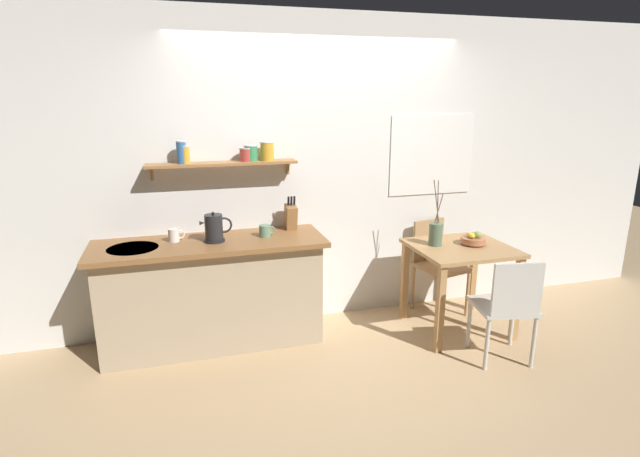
% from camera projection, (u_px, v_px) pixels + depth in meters
% --- Properties ---
extents(ground_plane, '(14.00, 14.00, 0.00)m').
position_uv_depth(ground_plane, '(340.00, 344.00, 4.16)').
color(ground_plane, tan).
extents(back_wall, '(6.80, 0.11, 2.70)m').
position_uv_depth(back_wall, '(340.00, 172.00, 4.46)').
color(back_wall, white).
rests_on(back_wall, ground_plane).
extents(kitchen_counter, '(1.83, 0.63, 0.90)m').
position_uv_depth(kitchen_counter, '(212.00, 292.00, 4.07)').
color(kitchen_counter, tan).
rests_on(kitchen_counter, ground_plane).
extents(wall_shelf, '(1.20, 0.20, 0.31)m').
position_uv_depth(wall_shelf, '(230.00, 158.00, 4.00)').
color(wall_shelf, '#9E6B3D').
extents(dining_table, '(0.82, 0.75, 0.77)m').
position_uv_depth(dining_table, '(460.00, 262.00, 4.28)').
color(dining_table, tan).
rests_on(dining_table, ground_plane).
extents(dining_chair_near, '(0.50, 0.48, 0.86)m').
position_uv_depth(dining_chair_near, '(508.00, 304.00, 3.77)').
color(dining_chair_near, silver).
rests_on(dining_chair_near, ground_plane).
extents(dining_chair_far, '(0.49, 0.52, 0.88)m').
position_uv_depth(dining_chair_far, '(436.00, 261.00, 4.71)').
color(dining_chair_far, tan).
rests_on(dining_chair_far, ground_plane).
extents(fruit_bowl, '(0.21, 0.21, 0.12)m').
position_uv_depth(fruit_bowl, '(473.00, 239.00, 4.28)').
color(fruit_bowl, '#BC704C').
rests_on(fruit_bowl, dining_table).
extents(twig_vase, '(0.12, 0.12, 0.57)m').
position_uv_depth(twig_vase, '(436.00, 233.00, 4.25)').
color(twig_vase, '#567056').
rests_on(twig_vase, dining_table).
extents(electric_kettle, '(0.25, 0.16, 0.24)m').
position_uv_depth(electric_kettle, '(214.00, 228.00, 3.90)').
color(electric_kettle, black).
rests_on(electric_kettle, kitchen_counter).
extents(knife_block, '(0.09, 0.16, 0.30)m').
position_uv_depth(knife_block, '(291.00, 216.00, 4.25)').
color(knife_block, '#9E6B3D').
rests_on(knife_block, kitchen_counter).
extents(coffee_mug_by_sink, '(0.13, 0.08, 0.10)m').
position_uv_depth(coffee_mug_by_sink, '(174.00, 235.00, 3.91)').
color(coffee_mug_by_sink, white).
rests_on(coffee_mug_by_sink, kitchen_counter).
extents(coffee_mug_spare, '(0.13, 0.09, 0.10)m').
position_uv_depth(coffee_mug_spare, '(265.00, 231.00, 4.05)').
color(coffee_mug_spare, slate).
rests_on(coffee_mug_spare, kitchen_counter).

